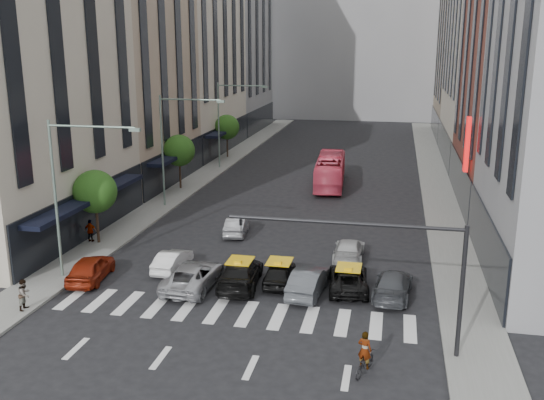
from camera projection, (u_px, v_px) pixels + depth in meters
The scene contains 33 objects.
ground at pixel (227, 326), 29.07m from camera, with size 160.00×160.00×0.00m, color black.
sidewalk_left at pixel (198, 180), 59.73m from camera, with size 3.00×96.00×0.15m, color slate.
sidewalk_right at pixel (438, 191), 55.24m from camera, with size 3.00×96.00×0.15m, color slate.
building_left_a at pixel (17, 30), 39.28m from camera, with size 8.00×18.00×28.00m, color beige.
building_left_b at pixel (130, 56), 55.89m from camera, with size 8.00×16.00×24.00m, color tan.
building_left_c at pixel (191, 0), 71.44m from camera, with size 8.00×20.00×36.00m, color beige.
building_left_d at pixel (234, 30), 90.20m from camera, with size 8.00×18.00×30.00m, color gray.
building_right_b at pixel (523, 45), 48.06m from camera, with size 8.00×18.00×26.00m, color brown.
building_right_d at pixel (471, 36), 83.82m from camera, with size 8.00×18.00×28.00m, color tan.
building_far at pixel (358, 14), 105.08m from camera, with size 30.00×10.00×36.00m, color gray.
tree_near at pixel (95, 192), 39.93m from camera, with size 2.88×2.88×4.95m.
tree_mid at pixel (179, 151), 55.09m from camera, with size 2.88×2.88×4.95m.
tree_far at pixel (227, 127), 70.26m from camera, with size 2.88×2.88×4.95m.
streetlamp_near at pixel (69, 179), 33.33m from camera, with size 5.38×0.25×9.00m.
streetlamp_mid at pixel (173, 136), 48.50m from camera, with size 5.38×0.25×9.00m.
streetlamp_far at pixel (227, 114), 63.66m from camera, with size 5.38×0.25×9.00m.
traffic_signal at pixel (395, 256), 25.50m from camera, with size 10.10×0.20×6.00m.
liberty_sign at pixel (467, 144), 44.05m from camera, with size 0.30×0.70×4.00m.
car_red at pixel (91, 268), 34.50m from camera, with size 1.73×4.29×1.46m, color maroon.
car_white_front at pixel (172, 261), 36.04m from camera, with size 1.29×3.71×1.22m, color silver.
car_silver at pixel (193, 276), 33.41m from camera, with size 2.38×5.17×1.44m, color #A9AAAF.
taxi_left at pixel (240, 274), 33.64m from camera, with size 2.09×5.15×1.50m, color black.
taxi_center at pixel (279, 273), 33.98m from camera, with size 1.56×3.88×1.32m, color black.
car_grey_mid at pixel (309, 281), 32.62m from camera, with size 1.53×4.40×1.45m, color #414549.
taxi_right at pixel (348, 279), 33.22m from camera, with size 2.10×4.55×1.26m, color black.
car_grey_curb at pixel (393, 285), 32.30m from camera, with size 1.88×4.62×1.34m, color #3C3E43.
car_row2_left at pixel (237, 225), 42.84m from camera, with size 1.36×3.91×1.29m, color #A2A2A7.
car_row2_right at pixel (349, 250), 37.86m from camera, with size 1.79×4.41×1.28m, color #B8B8B8.
bus at pixel (330, 171), 56.97m from camera, with size 2.46×10.51×2.93m, color #E3435E.
motorcycle at pixel (364, 363), 24.82m from camera, with size 0.62×1.79×0.94m, color black.
rider at pixel (365, 334), 24.49m from camera, with size 0.59×0.39×1.63m, color gray.
pedestrian_near at pixel (25, 294), 30.38m from camera, with size 0.77×0.60×1.59m, color gray.
pedestrian_far at pixel (91, 231), 40.75m from camera, with size 0.89×0.37×1.52m, color gray.
Camera 1 is at (7.47, -25.62, 13.21)m, focal length 40.00 mm.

